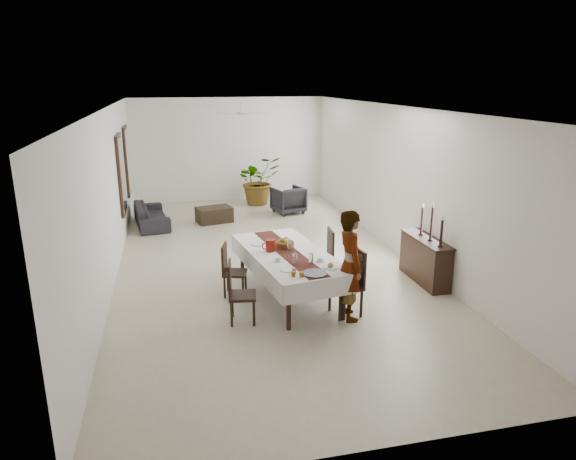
{
  "coord_description": "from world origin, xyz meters",
  "views": [
    {
      "loc": [
        -1.84,
        -10.19,
        3.75
      ],
      "look_at": [
        0.22,
        -1.31,
        1.05
      ],
      "focal_mm": 32.0,
      "sensor_mm": 36.0,
      "label": 1
    }
  ],
  "objects_px": {
    "dining_table_top": "(288,254)",
    "sofa": "(151,215)",
    "sideboard_body": "(425,261)",
    "red_pitcher": "(270,245)",
    "woman": "(350,265)"
  },
  "relations": [
    {
      "from": "dining_table_top",
      "to": "red_pitcher",
      "type": "height_order",
      "value": "red_pitcher"
    },
    {
      "from": "sofa",
      "to": "red_pitcher",
      "type": "bearing_deg",
      "value": -164.54
    },
    {
      "from": "red_pitcher",
      "to": "woman",
      "type": "xyz_separation_m",
      "value": [
        1.06,
        -1.19,
        -0.03
      ]
    },
    {
      "from": "red_pitcher",
      "to": "woman",
      "type": "relative_size",
      "value": 0.12
    },
    {
      "from": "dining_table_top",
      "to": "sofa",
      "type": "distance_m",
      "value": 5.87
    },
    {
      "from": "woman",
      "to": "sofa",
      "type": "distance_m",
      "value": 7.18
    },
    {
      "from": "sideboard_body",
      "to": "red_pitcher",
      "type": "bearing_deg",
      "value": 179.13
    },
    {
      "from": "dining_table_top",
      "to": "woman",
      "type": "bearing_deg",
      "value": -63.02
    },
    {
      "from": "woman",
      "to": "sofa",
      "type": "height_order",
      "value": "woman"
    },
    {
      "from": "sideboard_body",
      "to": "dining_table_top",
      "type": "bearing_deg",
      "value": -178.43
    },
    {
      "from": "red_pitcher",
      "to": "woman",
      "type": "distance_m",
      "value": 1.6
    },
    {
      "from": "dining_table_top",
      "to": "sideboard_body",
      "type": "distance_m",
      "value": 2.72
    },
    {
      "from": "sofa",
      "to": "sideboard_body",
      "type": "bearing_deg",
      "value": -142.72
    },
    {
      "from": "red_pitcher",
      "to": "sofa",
      "type": "xyz_separation_m",
      "value": [
        -2.19,
        5.17,
        -0.65
      ]
    },
    {
      "from": "dining_table_top",
      "to": "sofa",
      "type": "bearing_deg",
      "value": 106.45
    }
  ]
}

